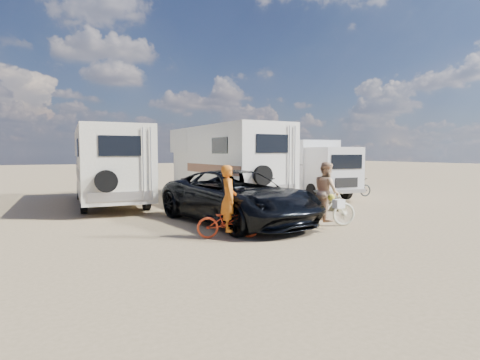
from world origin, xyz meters
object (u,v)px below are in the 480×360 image
rv_main (226,163)px  box_truck (308,168)px  crate (338,206)px  bike_man (229,221)px  bike_woman (326,208)px  dark_suv (238,197)px  rider_woman (326,197)px  rider_man (229,205)px  rv_left (109,167)px  bike_parked (355,187)px  cooler (202,206)px

rv_main → box_truck: bearing=-12.4°
crate → bike_man: bearing=-157.1°
bike_woman → box_truck: bearing=-16.9°
dark_suv → rider_woman: 2.73m
box_truck → rider_man: (-7.94, -7.19, -0.55)m
rider_woman → crate: 3.53m
rv_left → bike_woman: rv_left is taller
dark_suv → rider_woman: bearing=-49.1°
bike_parked → crate: bearing=139.9°
dark_suv → box_truck: bearing=29.6°
box_truck → crate: box_truck is taller
bike_parked → crate: size_ratio=3.97×
bike_man → bike_parked: bearing=-39.3°
rv_left → box_truck: 9.69m
rv_left → cooler: (2.68, -3.89, -1.38)m
bike_man → rider_woman: bearing=-68.5°
rv_main → bike_parked: size_ratio=4.45×
box_truck → bike_man: size_ratio=3.94×
rv_left → rider_woman: bearing=-55.9°
bike_woman → rider_man: bearing=107.6°
bike_woman → bike_man: bearing=107.6°
rider_man → cooler: (1.02, 4.48, -0.62)m
rv_main → bike_parked: (6.08, -2.26, -1.25)m
rv_left → crate: bearing=-35.1°
bike_man → crate: 6.28m
box_truck → dark_suv: 8.64m
rider_man → cooler: rider_man is taller
rider_woman → box_truck: bearing=-16.9°
bike_parked → cooler: 8.82m
rider_woman → crate: bearing=-30.4°
dark_suv → bike_man: size_ratio=3.63×
rider_woman → rider_man: bearing=107.6°
rider_man → cooler: size_ratio=2.89×
bike_parked → box_truck: bearing=61.1°
bike_man → rider_woman: rider_woman is taller
box_truck → bike_woman: bearing=-117.0°
cooler → bike_woman: bearing=-42.9°
bike_man → rider_woman: size_ratio=0.93×
rv_main → rv_left: rv_main is taller
dark_suv → crate: bearing=-1.2°
rider_man → crate: bearing=-46.9°
dark_suv → cooler: 2.72m
cooler → rider_man: bearing=-82.7°
bike_man → bike_woman: (3.26, 0.07, 0.12)m
cooler → box_truck: bearing=41.4°
box_truck → bike_parked: (1.80, -1.47, -0.94)m
rv_left → bike_man: size_ratio=4.76×
bike_man → cooler: bike_man is taller
rv_main → bike_parked: 6.61m
bike_man → bike_parked: size_ratio=0.92×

